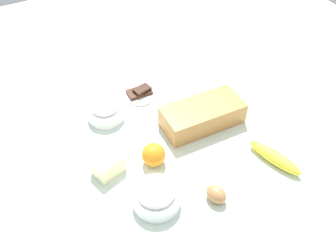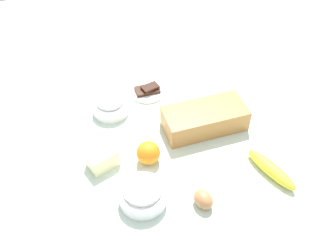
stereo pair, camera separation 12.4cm
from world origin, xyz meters
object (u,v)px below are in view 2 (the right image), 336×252
at_px(sugar_bowl, 110,105).
at_px(banana, 271,169).
at_px(flour_bowl, 143,194).
at_px(orange_fruit, 148,153).
at_px(butter_block, 102,159).
at_px(loaf_pan, 205,118).
at_px(egg_near_butter, 205,199).
at_px(chocolate_plate, 148,91).

relative_size(sugar_bowl, banana, 0.68).
distance_m(flour_bowl, orange_fruit, 0.15).
relative_size(flour_bowl, butter_block, 1.55).
distance_m(loaf_pan, flour_bowl, 0.36).
distance_m(loaf_pan, egg_near_butter, 0.31).
distance_m(loaf_pan, orange_fruit, 0.24).
height_order(loaf_pan, sugar_bowl, loaf_pan).
relative_size(flour_bowl, sugar_bowl, 1.08).
xyz_separation_m(flour_bowl, butter_block, (-0.08, 0.17, -0.01)).
relative_size(loaf_pan, banana, 1.49).
bearing_deg(egg_near_butter, loaf_pan, 66.31).
bearing_deg(flour_bowl, chocolate_plate, 70.48).
bearing_deg(chocolate_plate, egg_near_butter, -89.88).
bearing_deg(banana, loaf_pan, 113.39).
relative_size(butter_block, chocolate_plate, 0.69).
relative_size(flour_bowl, orange_fruit, 1.86).
bearing_deg(orange_fruit, flour_bowl, -113.71).
xyz_separation_m(loaf_pan, sugar_bowl, (-0.29, 0.19, -0.01)).
relative_size(flour_bowl, egg_near_butter, 2.12).
distance_m(orange_fruit, egg_near_butter, 0.23).
relative_size(loaf_pan, orange_fruit, 3.77).
xyz_separation_m(banana, orange_fruit, (-0.34, 0.18, 0.02)).
height_order(orange_fruit, butter_block, orange_fruit).
xyz_separation_m(loaf_pan, egg_near_butter, (-0.13, -0.29, -0.02)).
height_order(butter_block, chocolate_plate, butter_block).
bearing_deg(flour_bowl, egg_near_butter, -23.34).
distance_m(loaf_pan, sugar_bowl, 0.34).
bearing_deg(orange_fruit, butter_block, 167.19).
bearing_deg(sugar_bowl, loaf_pan, -32.98).
distance_m(butter_block, chocolate_plate, 0.38).
xyz_separation_m(banana, chocolate_plate, (-0.24, 0.50, -0.01)).
bearing_deg(sugar_bowl, banana, -48.09).
bearing_deg(chocolate_plate, sugar_bowl, -161.22).
height_order(butter_block, egg_near_butter, butter_block).
height_order(sugar_bowl, banana, sugar_bowl).
height_order(flour_bowl, sugar_bowl, flour_bowl).
height_order(loaf_pan, orange_fruit, loaf_pan).
bearing_deg(flour_bowl, loaf_pan, 36.90).
height_order(sugar_bowl, egg_near_butter, sugar_bowl).
xyz_separation_m(egg_near_butter, chocolate_plate, (-0.00, 0.53, -0.01)).
xyz_separation_m(loaf_pan, banana, (0.11, -0.26, -0.02)).
bearing_deg(egg_near_butter, sugar_bowl, 108.67).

